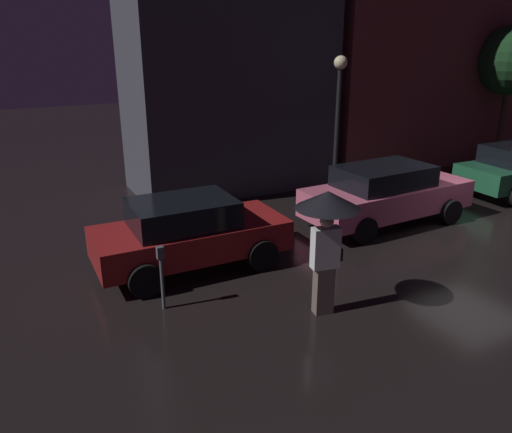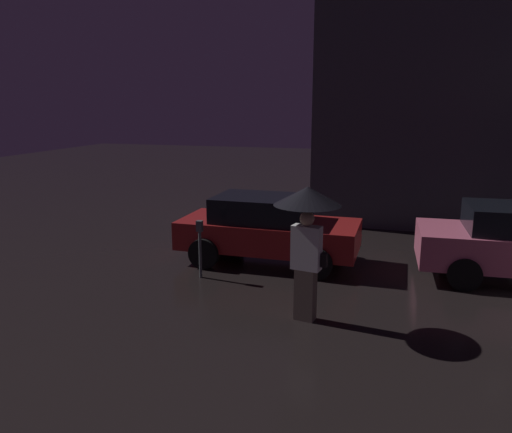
% 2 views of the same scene
% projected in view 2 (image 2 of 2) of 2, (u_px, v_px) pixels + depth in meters
% --- Properties ---
extents(building_facade_left, '(6.12, 3.00, 8.98)m').
position_uv_depth(building_facade_left, '(428.00, 67.00, 14.23)').
color(building_facade_left, '#3D3D47').
rests_on(building_facade_left, ground).
extents(parked_car_red, '(3.95, 1.89, 1.49)m').
position_uv_depth(parked_car_red, '(267.00, 228.00, 11.08)').
color(parked_car_red, maroon).
rests_on(parked_car_red, ground).
extents(pedestrian_with_umbrella, '(1.07, 1.07, 2.22)m').
position_uv_depth(pedestrian_with_umbrella, '(307.00, 217.00, 7.85)').
color(pedestrian_with_umbrella, '#66564C').
rests_on(pedestrian_with_umbrella, ground).
extents(parking_meter, '(0.12, 0.10, 1.19)m').
position_uv_depth(parking_meter, '(200.00, 242.00, 10.05)').
color(parking_meter, '#4C5154').
rests_on(parking_meter, ground).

